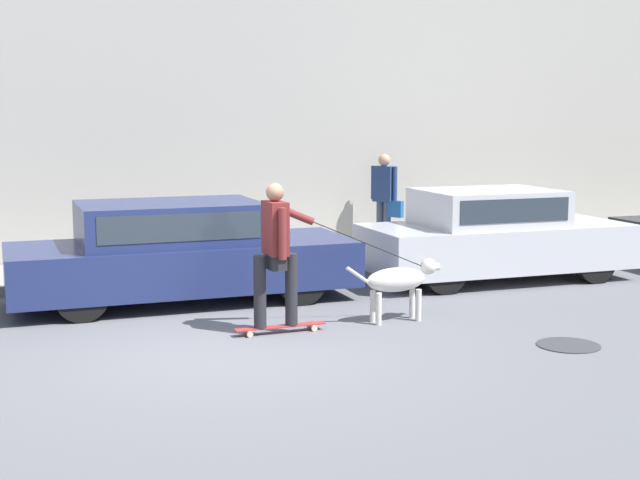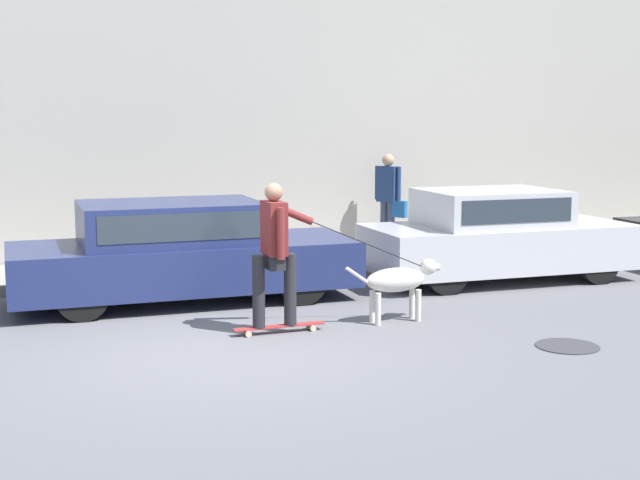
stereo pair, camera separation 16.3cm
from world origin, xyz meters
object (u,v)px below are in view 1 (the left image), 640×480
Objects in this scene: dog at (399,281)px; skateboarder at (277,249)px; pedestrian_with_bag at (385,197)px; parked_car_1 at (180,254)px; parked_car_2 at (494,237)px.

skateboarder reaches higher than dog.
parked_car_1 is at bearing -2.60° from pedestrian_with_bag.
dog is 1.65m from skateboarder.
dog is (-2.50, -2.03, -0.16)m from parked_car_2.
parked_car_2 is at bearing -0.82° from parked_car_1.
pedestrian_with_bag is (1.75, 4.45, 0.58)m from dog.
pedestrian_with_bag is at bearing 65.30° from dog.
pedestrian_with_bag is at bearing 51.83° from skateboarder.
parked_car_1 is at bearing 106.89° from skateboarder.
parked_car_1 is 3.06m from dog.
parked_car_2 is at bearing 25.49° from skateboarder.
skateboarder is 5.62m from pedestrian_with_bag.
skateboarder reaches higher than parked_car_2.
parked_car_2 is (4.79, 0.00, 0.01)m from parked_car_1.
dog is at bearing -42.30° from parked_car_1.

